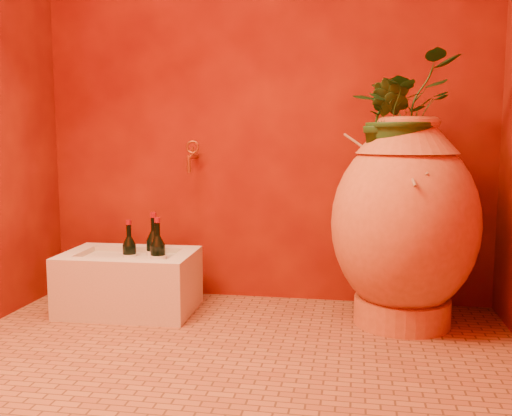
% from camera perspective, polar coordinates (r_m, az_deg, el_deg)
% --- Properties ---
extents(floor, '(2.50, 2.50, 0.00)m').
position_cam_1_polar(floor, '(2.40, -3.25, -15.36)').
color(floor, '#935530').
rests_on(floor, ground).
extents(wall_back, '(2.50, 0.02, 2.50)m').
position_cam_1_polar(wall_back, '(3.21, 0.77, 13.09)').
color(wall_back, '#600C05').
rests_on(wall_back, ground).
extents(amphora, '(0.92, 0.92, 1.01)m').
position_cam_1_polar(amphora, '(2.85, 14.63, -1.47)').
color(amphora, '#C56A37').
rests_on(amphora, floor).
extents(stone_basin, '(0.69, 0.48, 0.31)m').
position_cam_1_polar(stone_basin, '(3.11, -12.52, -7.31)').
color(stone_basin, beige).
rests_on(stone_basin, floor).
extents(wine_bottle_a, '(0.08, 0.08, 0.34)m').
position_cam_1_polar(wine_bottle_a, '(3.11, -10.15, -4.47)').
color(wine_bottle_a, black).
rests_on(wine_bottle_a, stone_basin).
extents(wine_bottle_b, '(0.07, 0.07, 0.30)m').
position_cam_1_polar(wine_bottle_b, '(3.12, -12.53, -4.76)').
color(wine_bottle_b, black).
rests_on(wine_bottle_b, stone_basin).
extents(wine_bottle_c, '(0.08, 0.08, 0.33)m').
position_cam_1_polar(wine_bottle_c, '(3.02, -9.77, -4.93)').
color(wine_bottle_c, black).
rests_on(wine_bottle_c, stone_basin).
extents(wall_tap, '(0.08, 0.16, 0.18)m').
position_cam_1_polar(wall_tap, '(3.20, -6.43, 5.29)').
color(wall_tap, '#A56526').
rests_on(wall_tap, wall_back).
extents(plant_main, '(0.66, 0.66, 0.56)m').
position_cam_1_polar(plant_main, '(2.83, 14.38, 9.16)').
color(plant_main, '#1B4418').
rests_on(plant_main, amphora).
extents(plant_side, '(0.26, 0.24, 0.38)m').
position_cam_1_polar(plant_side, '(2.76, 12.81, 8.51)').
color(plant_side, '#1B4418').
rests_on(plant_side, amphora).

